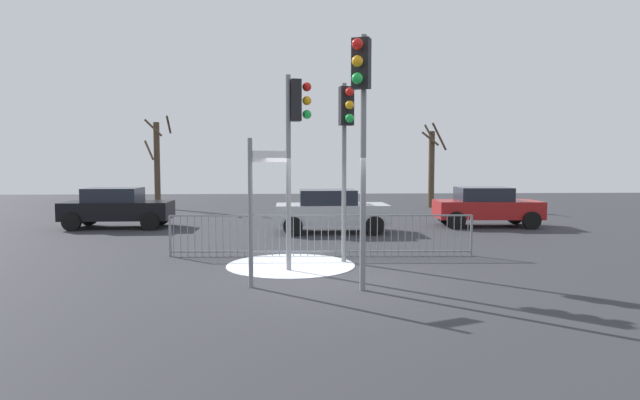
{
  "coord_description": "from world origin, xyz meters",
  "views": [
    {
      "loc": [
        -0.77,
        -10.86,
        2.43
      ],
      "look_at": [
        -0.04,
        2.88,
        1.45
      ],
      "focal_mm": 30.46,
      "sensor_mm": 36.0,
      "label": 1
    }
  ],
  "objects_px": {
    "traffic_light_rear_right": "(346,131)",
    "bare_tree_left": "(157,162)",
    "car_silver_mid": "(331,210)",
    "traffic_light_mid_right": "(295,128)",
    "direction_sign_post": "(254,204)",
    "traffic_light_foreground_right": "(361,104)",
    "car_red_far": "(486,206)",
    "bare_tree_centre": "(432,166)",
    "car_black_trailing": "(117,207)"
  },
  "relations": [
    {
      "from": "traffic_light_rear_right",
      "to": "bare_tree_left",
      "type": "height_order",
      "value": "bare_tree_left"
    },
    {
      "from": "car_silver_mid",
      "to": "traffic_light_mid_right",
      "type": "bearing_deg",
      "value": -101.74
    },
    {
      "from": "car_silver_mid",
      "to": "direction_sign_post",
      "type": "bearing_deg",
      "value": -105.12
    },
    {
      "from": "bare_tree_left",
      "to": "traffic_light_foreground_right",
      "type": "bearing_deg",
      "value": -66.15
    },
    {
      "from": "car_red_far",
      "to": "bare_tree_centre",
      "type": "height_order",
      "value": "bare_tree_centre"
    },
    {
      "from": "car_red_far",
      "to": "traffic_light_rear_right",
      "type": "bearing_deg",
      "value": -126.98
    },
    {
      "from": "car_red_far",
      "to": "car_black_trailing",
      "type": "height_order",
      "value": "same"
    },
    {
      "from": "traffic_light_rear_right",
      "to": "bare_tree_left",
      "type": "bearing_deg",
      "value": -74.51
    },
    {
      "from": "car_black_trailing",
      "to": "bare_tree_centre",
      "type": "relative_size",
      "value": 0.86
    },
    {
      "from": "car_red_far",
      "to": "car_silver_mid",
      "type": "xyz_separation_m",
      "value": [
        -5.94,
        -1.4,
        0.0
      ]
    },
    {
      "from": "car_red_far",
      "to": "car_silver_mid",
      "type": "bearing_deg",
      "value": -163.54
    },
    {
      "from": "direction_sign_post",
      "to": "bare_tree_left",
      "type": "distance_m",
      "value": 19.14
    },
    {
      "from": "bare_tree_centre",
      "to": "traffic_light_mid_right",
      "type": "bearing_deg",
      "value": -114.21
    },
    {
      "from": "direction_sign_post",
      "to": "bare_tree_centre",
      "type": "height_order",
      "value": "bare_tree_centre"
    },
    {
      "from": "traffic_light_rear_right",
      "to": "car_silver_mid",
      "type": "distance_m",
      "value": 6.17
    },
    {
      "from": "traffic_light_foreground_right",
      "to": "car_black_trailing",
      "type": "xyz_separation_m",
      "value": [
        -7.67,
        10.23,
        -2.71
      ]
    },
    {
      "from": "car_silver_mid",
      "to": "traffic_light_rear_right",
      "type": "bearing_deg",
      "value": -91.28
    },
    {
      "from": "traffic_light_foreground_right",
      "to": "bare_tree_centre",
      "type": "height_order",
      "value": "traffic_light_foreground_right"
    },
    {
      "from": "car_silver_mid",
      "to": "car_black_trailing",
      "type": "height_order",
      "value": "same"
    },
    {
      "from": "car_silver_mid",
      "to": "car_black_trailing",
      "type": "relative_size",
      "value": 1.0
    },
    {
      "from": "traffic_light_rear_right",
      "to": "car_red_far",
      "type": "relative_size",
      "value": 1.1
    },
    {
      "from": "direction_sign_post",
      "to": "traffic_light_mid_right",
      "type": "bearing_deg",
      "value": 40.43
    },
    {
      "from": "car_silver_mid",
      "to": "bare_tree_left",
      "type": "relative_size",
      "value": 0.8
    },
    {
      "from": "bare_tree_left",
      "to": "bare_tree_centre",
      "type": "xyz_separation_m",
      "value": [
        14.33,
        -0.26,
        -0.19
      ]
    },
    {
      "from": "traffic_light_rear_right",
      "to": "traffic_light_mid_right",
      "type": "height_order",
      "value": "traffic_light_mid_right"
    },
    {
      "from": "direction_sign_post",
      "to": "car_silver_mid",
      "type": "distance_m",
      "value": 8.36
    },
    {
      "from": "car_silver_mid",
      "to": "bare_tree_centre",
      "type": "relative_size",
      "value": 0.86
    },
    {
      "from": "traffic_light_foreground_right",
      "to": "direction_sign_post",
      "type": "distance_m",
      "value": 2.78
    },
    {
      "from": "traffic_light_mid_right",
      "to": "car_silver_mid",
      "type": "distance_m",
      "value": 7.02
    },
    {
      "from": "car_black_trailing",
      "to": "direction_sign_post",
      "type": "bearing_deg",
      "value": -60.37
    },
    {
      "from": "direction_sign_post",
      "to": "car_black_trailing",
      "type": "xyz_separation_m",
      "value": [
        -5.66,
        9.73,
        -0.85
      ]
    },
    {
      "from": "traffic_light_rear_right",
      "to": "car_red_far",
      "type": "bearing_deg",
      "value": -142.29
    },
    {
      "from": "traffic_light_foreground_right",
      "to": "car_black_trailing",
      "type": "distance_m",
      "value": 13.07
    },
    {
      "from": "traffic_light_rear_right",
      "to": "car_black_trailing",
      "type": "relative_size",
      "value": 1.12
    },
    {
      "from": "bare_tree_centre",
      "to": "car_black_trailing",
      "type": "bearing_deg",
      "value": -149.57
    },
    {
      "from": "direction_sign_post",
      "to": "car_red_far",
      "type": "bearing_deg",
      "value": 27.3
    },
    {
      "from": "traffic_light_foreground_right",
      "to": "bare_tree_centre",
      "type": "relative_size",
      "value": 1.07
    },
    {
      "from": "traffic_light_rear_right",
      "to": "traffic_light_mid_right",
      "type": "distance_m",
      "value": 1.44
    },
    {
      "from": "bare_tree_left",
      "to": "car_black_trailing",
      "type": "bearing_deg",
      "value": -86.26
    },
    {
      "from": "car_red_far",
      "to": "traffic_light_mid_right",
      "type": "bearing_deg",
      "value": -129.22
    },
    {
      "from": "bare_tree_centre",
      "to": "direction_sign_post",
      "type": "bearing_deg",
      "value": -114.48
    },
    {
      "from": "traffic_light_foreground_right",
      "to": "car_silver_mid",
      "type": "relative_size",
      "value": 1.24
    },
    {
      "from": "car_red_far",
      "to": "bare_tree_left",
      "type": "bearing_deg",
      "value": 151.93
    },
    {
      "from": "traffic_light_foreground_right",
      "to": "car_silver_mid",
      "type": "xyz_separation_m",
      "value": [
        0.07,
        8.55,
        -2.71
      ]
    },
    {
      "from": "traffic_light_foreground_right",
      "to": "car_black_trailing",
      "type": "bearing_deg",
      "value": -29.88
    },
    {
      "from": "traffic_light_foreground_right",
      "to": "traffic_light_mid_right",
      "type": "height_order",
      "value": "traffic_light_foreground_right"
    },
    {
      "from": "car_black_trailing",
      "to": "traffic_light_foreground_right",
      "type": "bearing_deg",
      "value": -53.71
    },
    {
      "from": "traffic_light_rear_right",
      "to": "traffic_light_foreground_right",
      "type": "height_order",
      "value": "traffic_light_foreground_right"
    },
    {
      "from": "car_red_far",
      "to": "bare_tree_centre",
      "type": "bearing_deg",
      "value": 92.49
    },
    {
      "from": "traffic_light_mid_right",
      "to": "bare_tree_left",
      "type": "distance_m",
      "value": 17.96
    }
  ]
}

